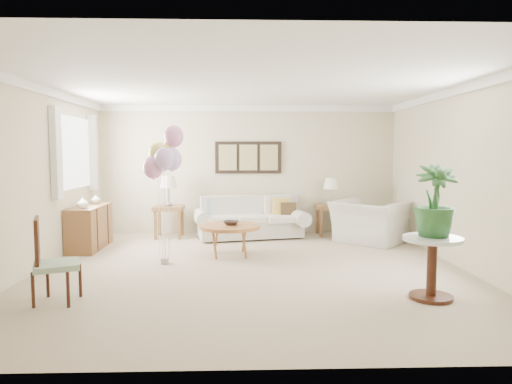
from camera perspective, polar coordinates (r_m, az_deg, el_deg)
ground_plane at (r=6.56m, az=-0.55°, el=-9.64°), size 6.00×6.00×0.00m
room_shell at (r=6.44m, az=-1.56°, el=4.72°), size 6.04×6.04×2.60m
wall_art_triptych at (r=9.31m, az=-0.96°, el=4.33°), size 1.35×0.06×0.65m
sofa at (r=8.89m, az=-0.75°, el=-3.69°), size 2.31×1.19×0.80m
end_table_left at (r=9.02m, az=-10.83°, el=-2.34°), size 0.57×0.52×0.62m
end_table_right at (r=9.22m, az=9.30°, el=-2.20°), size 0.56×0.51×0.61m
lamp_left at (r=8.97m, az=-10.89°, el=1.14°), size 0.33×0.33×0.59m
lamp_right at (r=9.17m, az=9.35°, el=0.93°), size 0.30×0.30×0.53m
coffee_table at (r=7.33m, az=-3.28°, el=-4.42°), size 0.99×0.99×0.50m
decor_bowl at (r=7.32m, az=-3.13°, el=-3.87°), size 0.29×0.29×0.06m
armchair at (r=8.63m, az=13.93°, el=-3.66°), size 1.56×1.55×0.76m
side_table at (r=5.54m, az=21.17°, el=-7.04°), size 0.66×0.66×0.71m
potted_plant at (r=5.49m, az=21.46°, el=-0.99°), size 0.50×0.50×0.82m
accent_chair at (r=5.55m, az=-24.35°, el=-7.59°), size 0.60×0.60×0.94m
credenza at (r=8.37m, az=-20.09°, el=-4.16°), size 0.46×1.20×0.74m
vase_white at (r=7.97m, az=-20.86°, el=-1.25°), size 0.24×0.24×0.19m
vase_sage at (r=8.61m, az=-19.40°, el=-0.84°), size 0.18×0.18×0.17m
balloon_cluster at (r=6.80m, az=-11.39°, el=4.49°), size 0.56×0.57×2.06m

